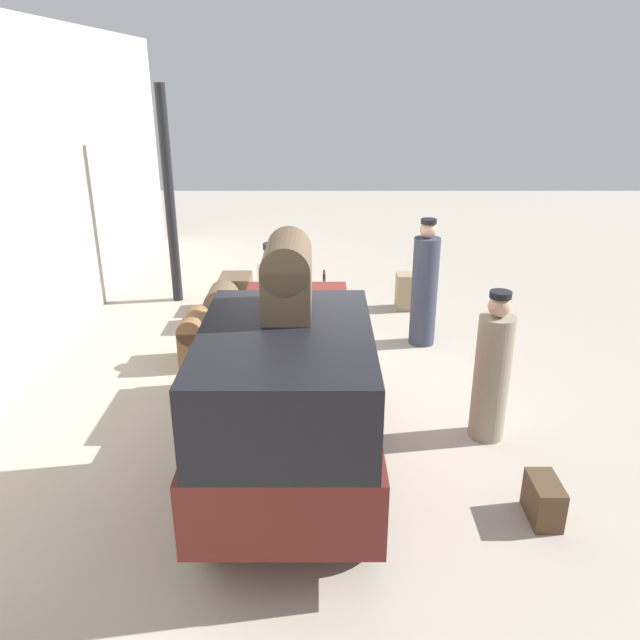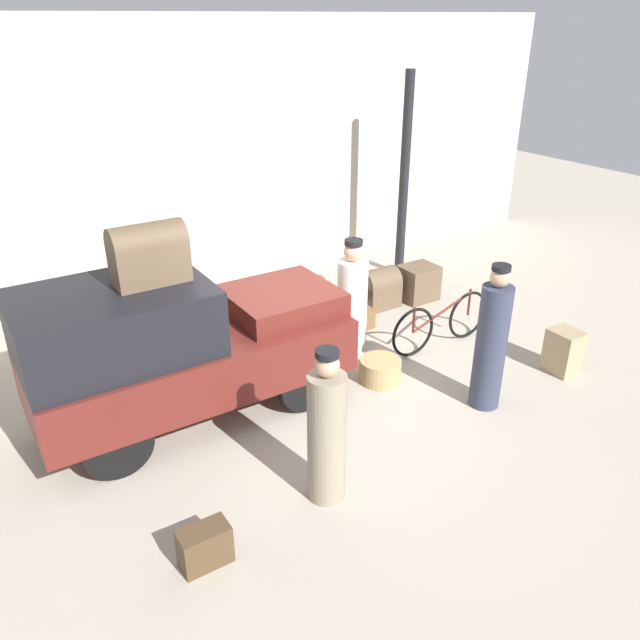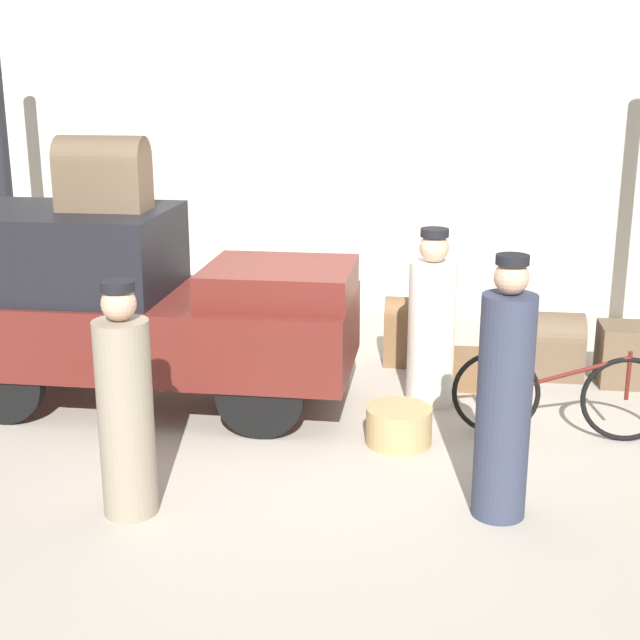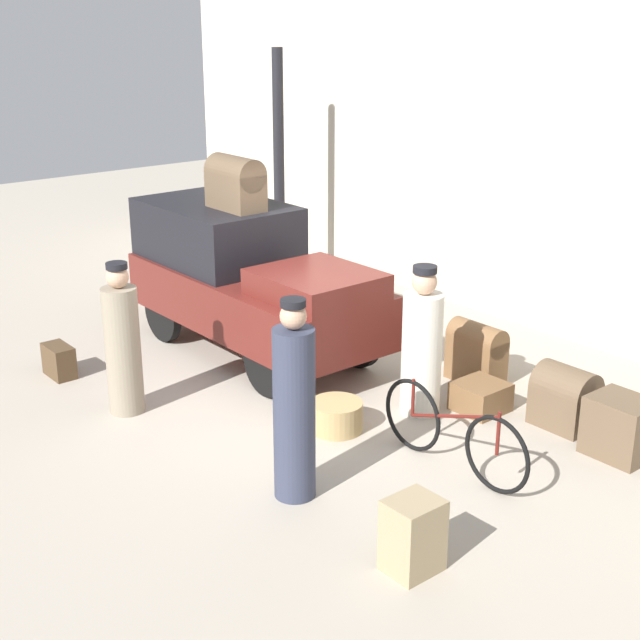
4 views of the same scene
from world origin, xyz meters
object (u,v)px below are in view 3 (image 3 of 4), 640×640
(conductor_in_dark_uniform, at_px, (126,410))
(trunk_large_brown, at_px, (417,329))
(trunk_umber_medium, at_px, (630,355))
(truck, at_px, (130,301))
(bicycle, at_px, (560,395))
(wicker_basket, at_px, (399,425))
(porter_with_bicycle, at_px, (504,400))
(trunk_on_truck_roof, at_px, (103,172))
(porter_lifting_near_truck, at_px, (431,326))
(trunk_barrel_dark, at_px, (552,345))
(suitcase_small_leather, at_px, (471,369))

(conductor_in_dark_uniform, height_order, trunk_large_brown, conductor_in_dark_uniform)
(trunk_umber_medium, bearing_deg, trunk_large_brown, 172.00)
(trunk_large_brown, bearing_deg, truck, -150.98)
(bicycle, bearing_deg, trunk_umber_medium, 60.24)
(wicker_basket, distance_m, porter_with_bicycle, 1.56)
(porter_with_bicycle, distance_m, trunk_on_truck_roof, 4.14)
(truck, xyz_separation_m, trunk_umber_medium, (4.75, 1.15, -0.68))
(porter_lifting_near_truck, xyz_separation_m, conductor_in_dark_uniform, (-2.07, -2.48, 0.02))
(bicycle, distance_m, porter_with_bicycle, 1.64)
(wicker_basket, xyz_separation_m, trunk_on_truck_roof, (-2.72, 0.65, 2.00))
(trunk_large_brown, bearing_deg, trunk_on_truck_roof, -152.61)
(conductor_in_dark_uniform, xyz_separation_m, trunk_large_brown, (1.91, 3.58, -0.39))
(porter_lifting_near_truck, distance_m, trunk_large_brown, 1.17)
(porter_lifting_near_truck, relative_size, trunk_on_truck_roof, 2.10)
(trunk_umber_medium, bearing_deg, truck, -166.37)
(bicycle, relative_size, trunk_large_brown, 2.48)
(porter_with_bicycle, bearing_deg, porter_lifting_near_truck, 103.85)
(trunk_umber_medium, bearing_deg, trunk_barrel_dark, 170.23)
(truck, bearing_deg, porter_lifting_near_truck, 7.24)
(truck, bearing_deg, porter_with_bicycle, -28.65)
(bicycle, xyz_separation_m, trunk_barrel_dark, (0.11, 1.63, -0.06))
(porter_lifting_near_truck, xyz_separation_m, porter_with_bicycle, (0.53, -2.16, 0.12))
(suitcase_small_leather, bearing_deg, bicycle, -60.31)
(truck, height_order, porter_with_bicycle, porter_with_bicycle)
(porter_with_bicycle, xyz_separation_m, trunk_on_truck_roof, (-3.49, 1.81, 1.30))
(porter_lifting_near_truck, height_order, trunk_umber_medium, porter_lifting_near_truck)
(truck, xyz_separation_m, porter_lifting_near_truck, (2.77, 0.35, -0.23))
(conductor_in_dark_uniform, relative_size, trunk_on_truck_roof, 2.13)
(conductor_in_dark_uniform, bearing_deg, trunk_large_brown, 61.95)
(trunk_on_truck_roof, bearing_deg, porter_with_bicycle, -27.36)
(conductor_in_dark_uniform, bearing_deg, bicycle, 29.23)
(porter_with_bicycle, height_order, suitcase_small_leather, porter_with_bicycle)
(suitcase_small_leather, height_order, trunk_barrel_dark, trunk_barrel_dark)
(truck, height_order, suitcase_small_leather, truck)
(truck, height_order, trunk_umber_medium, truck)
(bicycle, relative_size, porter_lifting_near_truck, 1.10)
(truck, height_order, wicker_basket, truck)
(trunk_barrel_dark, bearing_deg, conductor_in_dark_uniform, -133.98)
(truck, bearing_deg, bicycle, -5.14)
(bicycle, relative_size, wicker_basket, 3.28)
(truck, distance_m, porter_lifting_near_truck, 2.81)
(wicker_basket, bearing_deg, bicycle, 12.70)
(porter_with_bicycle, distance_m, trunk_barrel_dark, 3.21)
(conductor_in_dark_uniform, xyz_separation_m, trunk_on_truck_roof, (-0.89, 2.13, 1.39))
(wicker_basket, relative_size, trunk_umber_medium, 0.91)
(truck, bearing_deg, conductor_in_dark_uniform, -71.62)
(trunk_umber_medium, bearing_deg, suitcase_small_leather, -170.56)
(trunk_on_truck_roof, bearing_deg, suitcase_small_leather, 14.82)
(trunk_on_truck_roof, bearing_deg, conductor_in_dark_uniform, -67.28)
(wicker_basket, distance_m, trunk_large_brown, 2.12)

